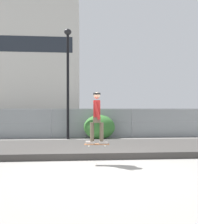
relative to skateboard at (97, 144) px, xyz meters
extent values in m
plane|color=gray|center=(0.17, -0.53, -0.66)|extent=(120.00, 120.00, 0.00)
cube|color=#3D3A38|center=(0.17, 2.53, -0.54)|extent=(14.53, 3.81, 0.24)
cube|color=#9E5B33|center=(0.00, 0.00, 0.00)|extent=(0.81, 0.25, 0.02)
cylinder|color=silver|center=(0.27, 0.07, -0.03)|extent=(0.06, 0.03, 0.05)
cylinder|color=silver|center=(0.25, -0.11, -0.03)|extent=(0.06, 0.03, 0.05)
cylinder|color=silver|center=(-0.25, 0.11, -0.03)|extent=(0.06, 0.03, 0.05)
cylinder|color=silver|center=(-0.27, -0.07, -0.03)|extent=(0.06, 0.03, 0.05)
cube|color=#99999E|center=(0.26, -0.02, -0.01)|extent=(0.06, 0.14, 0.01)
cube|color=#99999E|center=(-0.26, 0.02, -0.01)|extent=(0.06, 0.14, 0.01)
cube|color=#B2ADA8|center=(0.22, -0.01, 0.06)|extent=(0.29, 0.12, 0.09)
cube|color=#B2ADA8|center=(-0.22, 0.01, 0.06)|extent=(0.29, 0.12, 0.09)
cylinder|color=brown|center=(0.15, -0.01, 0.41)|extent=(0.13, 0.13, 0.61)
cylinder|color=brown|center=(-0.15, 0.01, 0.41)|extent=(0.13, 0.13, 0.61)
cube|color=brown|center=(0.00, 0.00, 0.80)|extent=(0.26, 0.35, 0.18)
cube|color=maroon|center=(0.00, 0.00, 1.16)|extent=(0.24, 0.39, 0.54)
cylinder|color=maroon|center=(0.02, 0.24, 1.10)|extent=(0.24, 0.10, 0.58)
cylinder|color=maroon|center=(-0.02, -0.24, 1.10)|extent=(0.24, 0.10, 0.58)
sphere|color=tan|center=(0.00, 0.00, 1.58)|extent=(0.21, 0.21, 0.21)
cylinder|color=black|center=(0.00, 0.00, 1.64)|extent=(0.24, 0.24, 0.05)
cylinder|color=gray|center=(-2.40, 7.06, 0.27)|extent=(0.06, 0.06, 1.85)
cylinder|color=gray|center=(2.75, 7.06, 0.27)|extent=(0.06, 0.06, 1.85)
cylinder|color=gray|center=(0.17, 7.06, 1.15)|extent=(25.73, 0.04, 0.04)
cylinder|color=gray|center=(0.17, 7.06, 0.36)|extent=(25.73, 0.04, 0.04)
cylinder|color=gray|center=(0.17, 7.06, -0.60)|extent=(25.73, 0.04, 0.04)
cube|color=gray|center=(0.17, 7.06, 0.27)|extent=(25.73, 0.01, 1.85)
cylinder|color=black|center=(-1.32, 6.52, 2.49)|extent=(0.16, 0.16, 6.30)
ellipsoid|color=black|center=(-1.32, 6.52, 5.82)|extent=(0.44, 0.44, 0.36)
cube|color=#566B4C|center=(-2.81, 10.05, 0.01)|extent=(4.44, 1.91, 0.70)
cube|color=#23282D|center=(-3.01, 10.04, 0.68)|extent=(2.24, 1.66, 0.64)
cylinder|color=black|center=(-1.47, 10.94, -0.34)|extent=(0.65, 0.26, 0.64)
cylinder|color=black|center=(-1.43, 9.23, -0.34)|extent=(0.65, 0.26, 0.64)
cylinder|color=black|center=(-4.20, 10.87, -0.34)|extent=(0.65, 0.26, 0.64)
cylinder|color=black|center=(-4.15, 9.16, -0.34)|extent=(0.65, 0.26, 0.64)
cube|color=#B7BABF|center=(3.84, 10.07, 0.01)|extent=(4.51, 2.08, 0.70)
cube|color=#23282D|center=(3.64, 10.06, 0.68)|extent=(2.30, 1.74, 0.64)
cylinder|color=black|center=(5.14, 11.01, -0.34)|extent=(0.65, 0.28, 0.64)
cylinder|color=black|center=(5.26, 9.31, -0.34)|extent=(0.65, 0.28, 0.64)
cylinder|color=black|center=(2.42, 10.84, -0.34)|extent=(0.65, 0.28, 0.64)
cylinder|color=black|center=(2.53, 9.13, -0.34)|extent=(0.65, 0.28, 0.64)
cube|color=#B2AFA8|center=(-13.27, 35.16, 9.12)|extent=(24.65, 11.85, 19.56)
ellipsoid|color=#336B2D|center=(0.58, 6.38, 0.07)|extent=(1.89, 1.55, 1.46)
camera|label=1|loc=(-0.49, -7.34, 1.12)|focal=36.49mm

